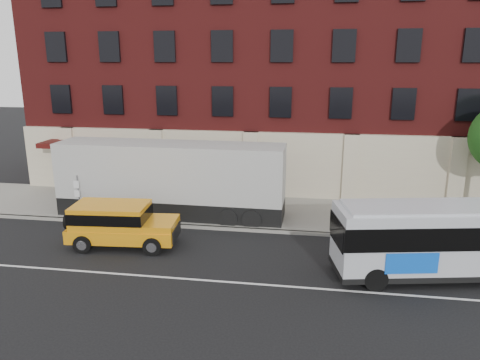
% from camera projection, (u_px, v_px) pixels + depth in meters
% --- Properties ---
extents(ground, '(120.00, 120.00, 0.00)m').
position_uv_depth(ground, '(210.00, 287.00, 17.40)').
color(ground, black).
rests_on(ground, ground).
extents(sidewalk, '(60.00, 6.00, 0.15)m').
position_uv_depth(sidewalk, '(244.00, 210.00, 25.98)').
color(sidewalk, gray).
rests_on(sidewalk, ground).
extents(kerb, '(60.00, 0.25, 0.15)m').
position_uv_depth(kerb, '(236.00, 229.00, 23.11)').
color(kerb, gray).
rests_on(kerb, ground).
extents(lane_line, '(60.00, 0.12, 0.01)m').
position_uv_depth(lane_line, '(213.00, 281.00, 17.88)').
color(lane_line, silver).
rests_on(lane_line, ground).
extents(building, '(30.00, 12.10, 15.00)m').
position_uv_depth(building, '(261.00, 72.00, 31.60)').
color(building, '#5E1616').
rests_on(building, sidewalk).
extents(sign_pole, '(0.30, 0.20, 2.50)m').
position_uv_depth(sign_pole, '(78.00, 195.00, 24.16)').
color(sign_pole, slate).
rests_on(sign_pole, ground).
extents(city_bus, '(11.18, 4.37, 3.00)m').
position_uv_depth(city_bus, '(474.00, 237.00, 17.90)').
color(city_bus, '#B6BAC1').
rests_on(city_bus, ground).
extents(yellow_suv, '(5.30, 2.59, 1.99)m').
position_uv_depth(yellow_suv, '(118.00, 222.00, 21.05)').
color(yellow_suv, orange).
rests_on(yellow_suv, ground).
extents(shipping_container, '(12.31, 2.76, 4.09)m').
position_uv_depth(shipping_container, '(171.00, 181.00, 24.70)').
color(shipping_container, black).
rests_on(shipping_container, ground).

